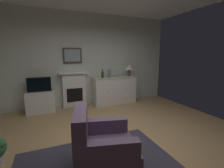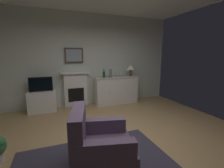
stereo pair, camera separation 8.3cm
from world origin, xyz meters
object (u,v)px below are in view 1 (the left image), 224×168
(vase_decorative, at_px, (109,73))
(armchair, at_px, (101,147))
(wine_bottle, at_px, (103,74))
(wine_glass_left, at_px, (113,74))
(table_lamp, at_px, (129,68))
(tv_set, at_px, (39,85))
(sideboard_cabinet, at_px, (115,90))
(tv_cabinet, at_px, (41,102))
(wine_glass_right, at_px, (119,73))
(wine_glass_center, at_px, (115,73))
(fireplace_unit, at_px, (74,89))
(framed_picture, at_px, (72,55))

(vase_decorative, bearing_deg, armchair, -113.41)
(vase_decorative, bearing_deg, wine_bottle, 169.18)
(wine_bottle, distance_m, wine_glass_left, 0.36)
(table_lamp, bearing_deg, tv_set, -179.83)
(sideboard_cabinet, distance_m, tv_cabinet, 2.29)
(table_lamp, bearing_deg, wine_glass_right, -177.52)
(wine_glass_center, distance_m, tv_set, 2.33)
(fireplace_unit, distance_m, tv_cabinet, 1.02)
(wine_bottle, relative_size, wine_glass_center, 1.76)
(wine_glass_center, bearing_deg, wine_bottle, -174.43)
(vase_decorative, distance_m, tv_cabinet, 2.20)
(sideboard_cabinet, relative_size, vase_decorative, 5.13)
(fireplace_unit, distance_m, wine_glass_right, 1.54)
(sideboard_cabinet, relative_size, tv_set, 2.33)
(wine_glass_left, bearing_deg, wine_glass_center, 37.86)
(fireplace_unit, relative_size, wine_glass_center, 6.67)
(table_lamp, distance_m, wine_glass_center, 0.52)
(wine_glass_right, relative_size, tv_set, 0.27)
(framed_picture, distance_m, wine_glass_center, 1.48)
(armchair, bearing_deg, wine_bottle, 70.61)
(wine_bottle, height_order, vase_decorative, wine_bottle)
(framed_picture, bearing_deg, table_lamp, -6.88)
(fireplace_unit, xyz_separation_m, framed_picture, (-0.00, 0.05, 1.05))
(wine_bottle, bearing_deg, fireplace_unit, 168.06)
(wine_glass_right, relative_size, armchair, 0.17)
(armchair, bearing_deg, fireplace_unit, 87.81)
(sideboard_cabinet, xyz_separation_m, table_lamp, (0.54, 0.00, 0.73))
(vase_decorative, distance_m, tv_set, 2.08)
(framed_picture, relative_size, tv_cabinet, 0.73)
(table_lamp, relative_size, armchair, 0.41)
(tv_cabinet, height_order, armchair, armchair)
(tv_cabinet, bearing_deg, wine_glass_right, -0.75)
(table_lamp, distance_m, vase_decorative, 0.76)
(fireplace_unit, bearing_deg, sideboard_cabinet, -7.72)
(armchair, bearing_deg, vase_decorative, 66.59)
(fireplace_unit, bearing_deg, wine_glass_center, -6.00)
(wine_glass_center, bearing_deg, wine_glass_left, -142.14)
(wine_bottle, distance_m, tv_cabinet, 1.99)
(framed_picture, height_order, wine_glass_center, framed_picture)
(wine_glass_right, bearing_deg, vase_decorative, -174.75)
(vase_decorative, height_order, tv_cabinet, vase_decorative)
(fireplace_unit, height_order, tv_cabinet, fireplace_unit)
(wine_bottle, height_order, armchair, wine_bottle)
(sideboard_cabinet, distance_m, table_lamp, 0.90)
(wine_glass_left, distance_m, tv_set, 2.22)
(wine_bottle, relative_size, tv_cabinet, 0.39)
(wine_glass_center, xyz_separation_m, wine_glass_right, (0.11, -0.05, 0.00))
(wine_bottle, height_order, wine_glass_center, wine_bottle)
(tv_cabinet, bearing_deg, vase_decorative, -1.80)
(wine_bottle, xyz_separation_m, wine_glass_center, (0.46, 0.05, 0.01))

